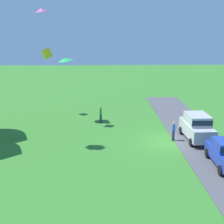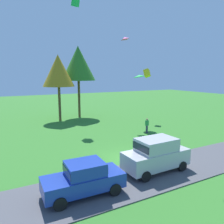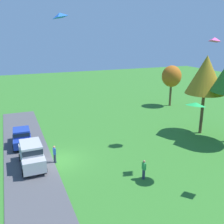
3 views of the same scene
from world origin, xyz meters
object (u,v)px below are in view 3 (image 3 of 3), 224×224
object	(u,v)px
tree_center_back	(172,76)
kite_delta_over_trees	(196,104)
kite_diamond_near_flag	(215,39)
person_beside_suv	(55,154)
kite_diamond_low_drifter	(59,15)
person_on_lawn	(144,169)
car_sedan_near_entrance	(22,136)
car_suv_mid_row	(31,154)
tree_far_left	(206,75)

from	to	relation	value
tree_center_back	kite_delta_over_trees	world-z (taller)	tree_center_back
kite_delta_over_trees	tree_center_back	bearing A→B (deg)	149.91
kite_diamond_near_flag	kite_delta_over_trees	bearing A→B (deg)	-65.16
person_beside_suv	kite_delta_over_trees	distance (m)	13.27
tree_center_back	kite_diamond_low_drifter	bearing A→B (deg)	-51.76
person_on_lawn	person_beside_suv	distance (m)	8.45
car_sedan_near_entrance	tree_center_back	bearing A→B (deg)	108.49
car_suv_mid_row	tree_far_left	world-z (taller)	tree_far_left
car_sedan_near_entrance	kite_diamond_low_drifter	size ratio (longest dim) A/B	5.12
kite_diamond_low_drifter	kite_diamond_near_flag	world-z (taller)	kite_diamond_low_drifter
car_sedan_near_entrance	kite_diamond_near_flag	distance (m)	20.97
car_sedan_near_entrance	tree_far_left	size ratio (longest dim) A/B	0.48
kite_delta_over_trees	kite_diamond_near_flag	size ratio (longest dim) A/B	1.68
person_on_lawn	kite_diamond_near_flag	size ratio (longest dim) A/B	1.93
car_sedan_near_entrance	car_suv_mid_row	bearing A→B (deg)	5.34
car_sedan_near_entrance	tree_center_back	distance (m)	25.82
car_suv_mid_row	kite_diamond_low_drifter	distance (m)	12.22
person_beside_suv	tree_center_back	xyz separation A→B (m)	(-13.43, 21.66, 4.04)
person_on_lawn	tree_far_left	world-z (taller)	tree_far_left
car_sedan_near_entrance	tree_far_left	bearing A→B (deg)	78.54
tree_center_back	kite_delta_over_trees	size ratio (longest dim) A/B	4.48
person_beside_suv	kite_delta_over_trees	xyz separation A→B (m)	(6.94, 9.87, 5.53)
car_sedan_near_entrance	tree_far_left	xyz separation A→B (m)	(4.12, 20.35, 6.03)
tree_center_back	kite_delta_over_trees	distance (m)	23.58
person_on_lawn	person_beside_suv	size ratio (longest dim) A/B	1.00
car_suv_mid_row	person_beside_suv	size ratio (longest dim) A/B	2.71
car_sedan_near_entrance	person_beside_suv	bearing A→B (deg)	25.49
tree_far_left	kite_delta_over_trees	xyz separation A→B (m)	(8.15, -7.94, -0.67)
car_suv_mid_row	tree_far_left	size ratio (longest dim) A/B	0.50
tree_center_back	kite_diamond_near_flag	size ratio (longest dim) A/B	7.55
car_sedan_near_entrance	kite_delta_over_trees	xyz separation A→B (m)	(12.27, 12.41, 5.36)
person_beside_suv	kite_delta_over_trees	bearing A→B (deg)	54.87
tree_far_left	kite_diamond_near_flag	xyz separation A→B (m)	(7.20, -5.89, 4.09)
person_on_lawn	kite_diamond_low_drifter	xyz separation A→B (m)	(-2.37, -5.80, 11.94)
car_suv_mid_row	tree_center_back	xyz separation A→B (m)	(-13.48, 23.70, 3.62)
kite_delta_over_trees	person_on_lawn	bearing A→B (deg)	-110.23
kite_diamond_low_drifter	kite_delta_over_trees	size ratio (longest dim) A/B	0.58
tree_far_left	kite_diamond_near_flag	distance (m)	10.16
tree_far_left	kite_diamond_near_flag	world-z (taller)	kite_diamond_near_flag
car_sedan_near_entrance	kite_delta_over_trees	size ratio (longest dim) A/B	2.98
tree_center_back	tree_far_left	distance (m)	12.99
kite_diamond_near_flag	car_sedan_near_entrance	bearing A→B (deg)	-128.06
kite_delta_over_trees	kite_diamond_low_drifter	bearing A→B (deg)	-111.49
car_suv_mid_row	kite_delta_over_trees	size ratio (longest dim) A/B	3.10
person_beside_suv	kite_diamond_near_flag	bearing A→B (deg)	63.31
car_suv_mid_row	person_beside_suv	world-z (taller)	car_suv_mid_row
kite_delta_over_trees	car_suv_mid_row	bearing A→B (deg)	-120.04
person_on_lawn	tree_far_left	size ratio (longest dim) A/B	0.18
kite_delta_over_trees	kite_diamond_near_flag	distance (m)	5.27
car_sedan_near_entrance	person_on_lawn	size ratio (longest dim) A/B	2.60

